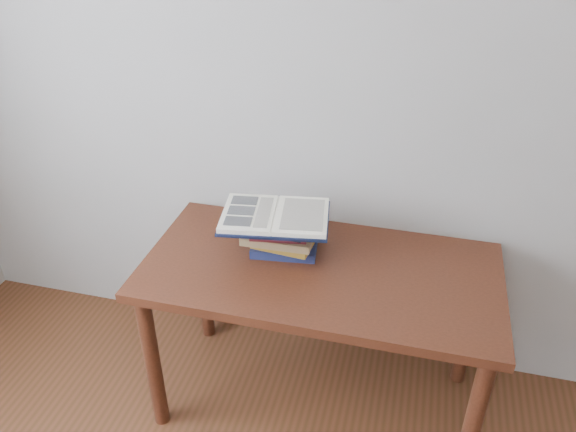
# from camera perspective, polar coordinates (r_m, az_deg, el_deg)

# --- Properties ---
(desk) EXTENTS (1.29, 0.64, 0.69)m
(desk) POSITION_cam_1_polar(r_m,az_deg,el_deg) (2.10, 3.22, -7.42)
(desk) COLOR #4F2213
(desk) RESTS_ON ground
(book_stack) EXTENTS (0.28, 0.20, 0.15)m
(book_stack) POSITION_cam_1_polar(r_m,az_deg,el_deg) (2.07, -0.68, -1.98)
(book_stack) COLOR #181C48
(book_stack) RESTS_ON desk
(open_book) EXTENTS (0.42, 0.32, 0.03)m
(open_book) POSITION_cam_1_polar(r_m,az_deg,el_deg) (2.02, -1.31, -0.01)
(open_book) COLOR black
(open_book) RESTS_ON book_stack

